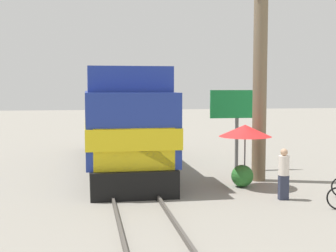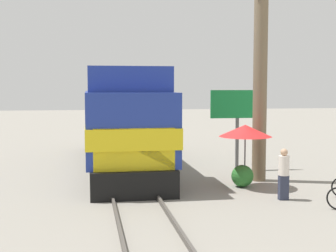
# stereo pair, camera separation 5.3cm
# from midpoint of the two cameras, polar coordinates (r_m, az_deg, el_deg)

# --- Properties ---
(ground_plane) EXTENTS (120.00, 120.00, 0.00)m
(ground_plane) POSITION_cam_midpoint_polar(r_m,az_deg,el_deg) (17.90, -5.06, -6.82)
(ground_plane) COLOR gray
(rail_near) EXTENTS (0.08, 29.54, 0.15)m
(rail_near) POSITION_cam_midpoint_polar(r_m,az_deg,el_deg) (17.84, -7.37, -6.63)
(rail_near) COLOR #4C4742
(rail_near) RESTS_ON ground_plane
(rail_far) EXTENTS (0.08, 29.54, 0.15)m
(rail_far) POSITION_cam_midpoint_polar(r_m,az_deg,el_deg) (17.96, -2.76, -6.53)
(rail_far) COLOR #4C4742
(rail_far) RESTS_ON ground_plane
(locomotive) EXTENTS (3.12, 13.50, 4.29)m
(locomotive) POSITION_cam_midpoint_polar(r_m,az_deg,el_deg) (20.90, -5.86, -0.10)
(locomotive) COLOR black
(locomotive) RESTS_ON ground_plane
(utility_pole) EXTENTS (1.80, 0.53, 9.37)m
(utility_pole) POSITION_cam_midpoint_polar(r_m,az_deg,el_deg) (18.18, 11.09, 8.24)
(utility_pole) COLOR #726047
(utility_pole) RESTS_ON ground_plane
(vendor_umbrella) EXTENTS (1.88, 1.88, 2.25)m
(vendor_umbrella) POSITION_cam_midpoint_polar(r_m,az_deg,el_deg) (16.86, 9.30, -0.57)
(vendor_umbrella) COLOR #4C4C4C
(vendor_umbrella) RESTS_ON ground_plane
(billboard_sign) EXTENTS (2.40, 0.12, 3.47)m
(billboard_sign) POSITION_cam_midpoint_polar(r_m,az_deg,el_deg) (20.48, 8.34, 2.07)
(billboard_sign) COLOR #595959
(billboard_sign) RESTS_ON ground_plane
(shrub_cluster) EXTENTS (0.80, 0.80, 0.80)m
(shrub_cluster) POSITION_cam_midpoint_polar(r_m,az_deg,el_deg) (17.13, 8.95, -6.02)
(shrub_cluster) COLOR #2D722D
(shrub_cluster) RESTS_ON ground_plane
(person_bystander) EXTENTS (0.34, 0.34, 1.64)m
(person_bystander) POSITION_cam_midpoint_polar(r_m,az_deg,el_deg) (15.37, 13.83, -5.48)
(person_bystander) COLOR #2D3347
(person_bystander) RESTS_ON ground_plane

